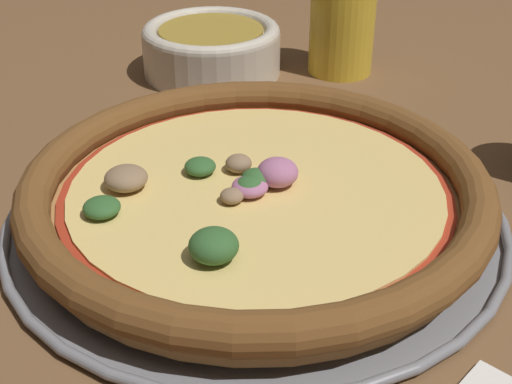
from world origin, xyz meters
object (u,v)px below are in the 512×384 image
at_px(bowl_near, 212,47).
at_px(pizza_tray, 256,215).
at_px(beverage_can, 343,13).
at_px(pizza, 255,190).

bearing_deg(bowl_near, pizza_tray, 126.00).
relative_size(bowl_near, beverage_can, 1.14).
height_order(bowl_near, beverage_can, beverage_can).
bearing_deg(pizza, pizza_tray, -122.05).
distance_m(pizza, bowl_near, 0.28).
bearing_deg(pizza_tray, pizza, 57.95).
distance_m(pizza_tray, beverage_can, 0.30).
bearing_deg(pizza, beverage_can, -80.59).
bearing_deg(beverage_can, pizza_tray, 99.50).
xyz_separation_m(pizza, bowl_near, (0.17, -0.23, 0.00)).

